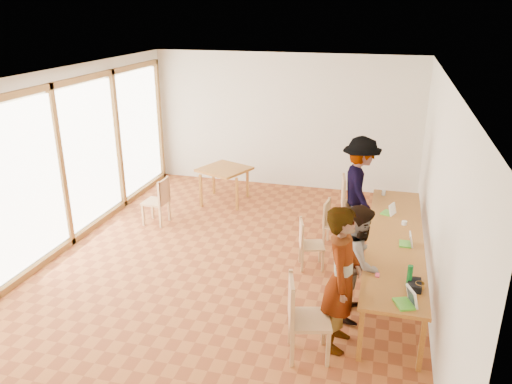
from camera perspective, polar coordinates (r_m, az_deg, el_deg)
ground at (r=8.16m, az=-2.86°, el=-8.35°), size 8.00×8.00×0.00m
wall_back at (r=11.28m, az=3.28°, el=8.04°), size 6.00×0.10×3.00m
wall_front at (r=4.33m, az=-20.21°, el=-15.29°), size 6.00×0.10×3.00m
wall_right at (r=7.25m, az=20.13°, el=-0.45°), size 0.10×8.00×3.00m
window_wall at (r=8.89m, az=-21.54°, el=3.16°), size 0.10×8.00×3.00m
ceiling at (r=7.20m, az=-3.29°, el=13.17°), size 6.00×8.00×0.04m
communal_table at (r=7.65m, az=15.60°, el=-5.32°), size 0.80×4.00×0.75m
side_table at (r=10.47m, az=-3.64°, el=2.32°), size 0.90×0.90×0.75m
chair_near at (r=5.97m, az=5.07°, el=-13.25°), size 0.59×0.59×0.55m
chair_mid at (r=7.91m, az=5.79°, el=-5.39°), size 0.47×0.47×0.43m
chair_far at (r=8.68m, az=8.57°, el=-3.04°), size 0.42×0.42×0.44m
chair_empty at (r=9.31m, az=10.57°, el=-0.65°), size 0.55×0.55×0.55m
chair_spare at (r=9.59m, az=-10.95°, el=-0.51°), size 0.44×0.44×0.48m
person_near at (r=6.05m, az=9.78°, el=-9.79°), size 0.48×0.69×1.84m
person_mid at (r=6.76m, az=11.67°, el=-7.77°), size 0.66×0.81×1.57m
person_far at (r=9.06m, az=11.76°, el=0.57°), size 0.97×1.32×1.82m
laptop_near at (r=6.04m, az=16.95°, el=-11.76°), size 0.29×0.31×0.21m
laptop_mid at (r=7.42m, az=16.97°, el=-5.46°), size 0.19×0.22×0.18m
laptop_far at (r=8.41m, az=15.04°, el=-2.12°), size 0.26×0.27×0.19m
yellow_mug at (r=6.36m, az=18.21°, el=-10.23°), size 0.13×0.13×0.10m
green_bottle at (r=6.36m, az=17.15°, el=-9.16°), size 0.07×0.07×0.28m
clear_glass at (r=9.21m, az=14.38°, el=-0.08°), size 0.07×0.07×0.09m
condiment_cup at (r=8.08m, az=16.59°, el=-3.40°), size 0.08×0.08×0.06m
pink_phone at (r=6.55m, az=13.71°, el=-9.21°), size 0.05×0.10×0.01m
black_pouch at (r=6.38m, az=17.64°, el=-10.09°), size 0.16×0.26×0.09m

